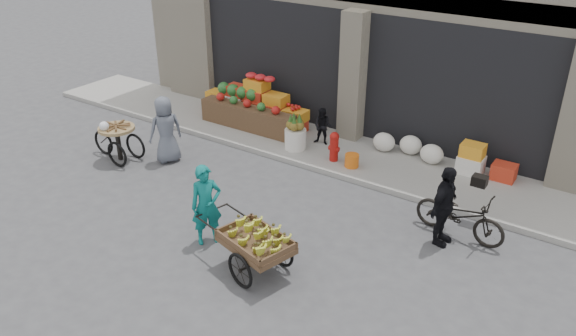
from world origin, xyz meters
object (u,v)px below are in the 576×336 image
Objects in this scene: banana_cart at (254,239)px; cyclist at (444,206)px; pineapple_bin at (295,139)px; seated_person at (323,126)px; orange_bucket at (352,161)px; tricycle_cart at (117,138)px; vendor_woman at (206,205)px; vendor_grey at (166,130)px; bicycle at (460,215)px; fire_hydrant at (334,145)px.

cyclist reaches higher than banana_cart.
pineapple_bin is 0.75m from seated_person.
banana_cart is (0.40, -4.19, 0.36)m from orange_bucket.
tricycle_cart is (-3.66, -3.24, -0.02)m from seated_person.
cyclist is at bearing 6.68° from tricycle_cart.
vendor_grey is (-3.03, 2.02, 0.03)m from vendor_woman.
vendor_woman reaches higher than orange_bucket.
cyclist is (3.52, 2.33, -0.00)m from vendor_woman.
cyclist reaches higher than tricycle_cart.
seated_person is 0.54× the size of bicycle.
pineapple_bin is 0.34× the size of cyclist.
bicycle is (7.75, 1.32, -0.11)m from tricycle_cart.
pineapple_bin is 0.33× the size of vendor_grey.
pineapple_bin is 3.07m from vendor_grey.
cyclist is (2.70, -1.63, 0.50)m from orange_bucket.
fire_hydrant is at bearing 174.29° from orange_bucket.
fire_hydrant is at bearing 30.95° from vendor_woman.
cyclist is at bearing -20.86° from vendor_woman.
banana_cart is at bearing -84.48° from orange_bucket.
orange_bucket is at bearing -40.26° from seated_person.
pineapple_bin is 4.65m from cyclist.
seated_person is at bearing 137.12° from fire_hydrant.
bicycle is at bearing -18.10° from vendor_woman.
pineapple_bin is 1.62× the size of orange_bucket.
vendor_grey reaches higher than tricycle_cart.
orange_bucket is 5.49m from tricycle_cart.
banana_cart is 1.40× the size of vendor_grey.
pineapple_bin is at bearing 78.72° from bicycle.
pineapple_bin is at bearing 129.69° from banana_cart.
seated_person is 4.89m from tricycle_cart.
seated_person is 4.54m from cyclist.
vendor_woman is (-1.23, 0.23, 0.13)m from banana_cart.
pineapple_bin is 0.23× the size of banana_cart.
seated_person reaches higher than tricycle_cart.
orange_bucket is at bearing 64.05° from cyclist.
bicycle is (3.40, -1.28, -0.05)m from fire_hydrant.
vendor_woman reaches higher than tricycle_cart.
vendor_grey reaches higher than vendor_woman.
vendor_grey is (-4.26, 2.24, 0.16)m from banana_cart.
vendor_grey is (-3.36, -1.99, 0.29)m from fire_hydrant.
fire_hydrant is 0.55m from orange_bucket.
pineapple_bin is 4.69m from bicycle.
bicycle is (3.72, 2.73, -0.32)m from vendor_woman.
bicycle is at bearing -21.42° from cyclist.
vendor_woman is (0.37, -4.66, 0.18)m from seated_person.
cyclist is at bearing 158.58° from bicycle.
cyclist is (4.30, -1.73, 0.40)m from pineapple_bin.
seated_person is 5.14m from banana_cart.
fire_hydrant is 0.96m from seated_person.
seated_person is 4.53m from bicycle.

